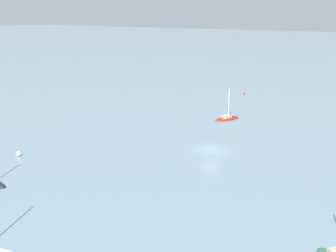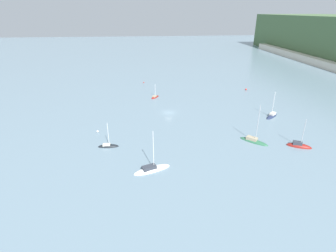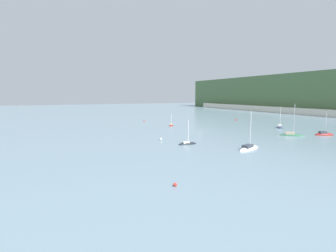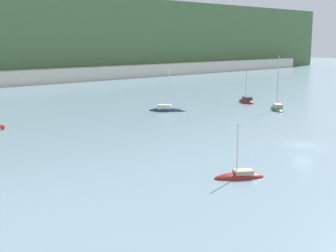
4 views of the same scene
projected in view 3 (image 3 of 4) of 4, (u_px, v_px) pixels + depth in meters
ground_plane at (200, 130)px, 103.49m from camera, size 600.00×600.00×0.00m
sailboat_0 at (171, 126)px, 118.37m from camera, size 5.43×4.34×6.27m
sailboat_1 at (324, 135)px, 90.66m from camera, size 4.73×6.60×8.96m
sailboat_2 at (249, 149)px, 67.49m from camera, size 5.26×9.15×10.67m
sailboat_3 at (280, 127)px, 111.39m from camera, size 6.40×6.80×9.62m
sailboat_4 at (292, 135)px, 89.72m from camera, size 7.27×7.23×11.61m
sailboat_5 at (187, 144)px, 74.15m from camera, size 1.97×5.61×7.63m
mooring_buoy_0 at (175, 185)px, 40.20m from camera, size 0.58×0.58×0.58m
mooring_buoy_1 at (144, 121)px, 138.71m from camera, size 0.53×0.53×0.53m
mooring_buoy_2 at (236, 120)px, 141.85m from camera, size 0.80×0.80×0.80m
mooring_buoy_3 at (161, 139)px, 80.90m from camera, size 0.69×0.69×0.69m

